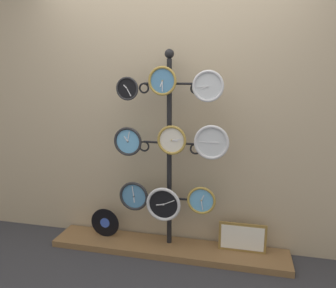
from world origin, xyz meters
TOP-DOWN VIEW (x-y plane):
  - ground_plane at (0.00, 0.00)m, footprint 12.00×12.00m
  - shop_wall at (0.00, 0.57)m, footprint 4.40×0.04m
  - low_shelf at (0.00, 0.35)m, footprint 2.20×0.36m
  - display_stand at (0.00, 0.41)m, footprint 0.67×0.39m
  - clock_top_left at (-0.34, 0.31)m, footprint 0.20×0.04m
  - clock_top_center at (-0.04, 0.31)m, footprint 0.24×0.04m
  - clock_top_right at (0.35, 0.29)m, footprint 0.26×0.04m
  - clock_middle_left at (-0.35, 0.31)m, footprint 0.26×0.04m
  - clock_middle_center at (0.05, 0.31)m, footprint 0.26×0.04m
  - clock_middle_right at (0.38, 0.30)m, footprint 0.29×0.04m
  - clock_bottom_left at (-0.31, 0.32)m, footprint 0.28×0.04m
  - clock_bottom_center at (-0.02, 0.29)m, footprint 0.31×0.04m
  - clock_bottom_right at (0.31, 0.33)m, footprint 0.25×0.04m
  - vinyl_record at (-0.64, 0.38)m, footprint 0.29×0.01m
  - picture_frame at (0.67, 0.40)m, footprint 0.42×0.02m

SIDE VIEW (x-z plane):
  - ground_plane at x=0.00m, z-range 0.00..0.00m
  - low_shelf at x=0.00m, z-range 0.00..0.06m
  - picture_frame at x=0.67m, z-range 0.06..0.33m
  - vinyl_record at x=-0.64m, z-range 0.06..0.35m
  - clock_bottom_center at x=-0.02m, z-range 0.33..0.65m
  - clock_bottom_left at x=-0.31m, z-range 0.39..0.67m
  - clock_bottom_right at x=0.31m, z-range 0.42..0.67m
  - display_stand at x=0.00m, z-range -0.27..1.56m
  - clock_middle_left at x=-0.35m, z-range 0.91..1.17m
  - clock_middle_right at x=0.38m, z-range 0.92..1.22m
  - clock_middle_center at x=0.05m, z-range 0.94..1.20m
  - shop_wall at x=0.00m, z-range 0.00..2.80m
  - clock_top_left at x=-0.34m, z-range 1.40..1.60m
  - clock_top_right at x=0.35m, z-range 1.40..1.66m
  - clock_top_center at x=-0.04m, z-range 1.45..1.69m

